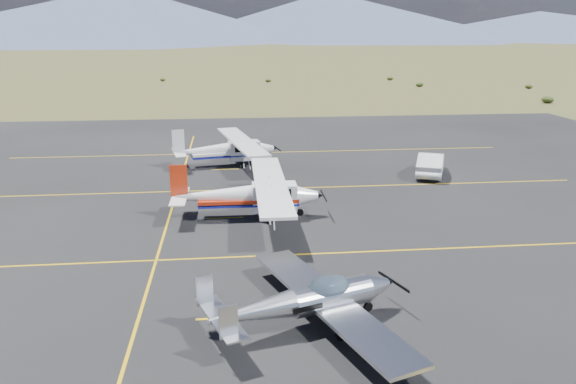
# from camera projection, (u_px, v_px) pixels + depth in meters

# --- Properties ---
(ground) EXTENTS (1600.00, 1600.00, 0.00)m
(ground) POSITION_uv_depth(u_px,v_px,m) (297.00, 273.00, 23.42)
(ground) COLOR #383D1C
(ground) RESTS_ON ground
(apron) EXTENTS (72.00, 72.00, 0.02)m
(apron) POSITION_uv_depth(u_px,v_px,m) (281.00, 219.00, 30.10)
(apron) COLOR black
(apron) RESTS_ON ground
(aircraft_low_wing) EXTENTS (6.94, 9.36, 2.06)m
(aircraft_low_wing) POSITION_uv_depth(u_px,v_px,m) (310.00, 300.00, 18.98)
(aircraft_low_wing) COLOR silver
(aircraft_low_wing) RESTS_ON apron
(aircraft_cessna) EXTENTS (7.07, 11.80, 3.00)m
(aircraft_cessna) POSITION_uv_depth(u_px,v_px,m) (248.00, 194.00, 30.00)
(aircraft_cessna) COLOR white
(aircraft_cessna) RESTS_ON apron
(aircraft_plain) EXTENTS (7.08, 11.40, 2.88)m
(aircraft_plain) POSITION_uv_depth(u_px,v_px,m) (226.00, 149.00, 41.56)
(aircraft_plain) COLOR silver
(aircraft_plain) RESTS_ON apron
(sedan) EXTENTS (3.44, 5.11, 1.59)m
(sedan) POSITION_uv_depth(u_px,v_px,m) (431.00, 164.00, 38.98)
(sedan) COLOR white
(sedan) RESTS_ON apron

